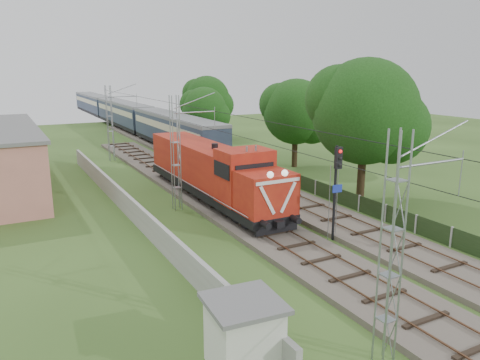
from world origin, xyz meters
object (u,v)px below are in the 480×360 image
relay_hut (244,335)px  locomotive (212,171)px  signal_post (337,176)px  coach_rake (123,113)px

relay_hut → locomotive: bearing=68.4°
signal_post → locomotive: bearing=105.1°
signal_post → relay_hut: signal_post is taller
signal_post → relay_hut: size_ratio=2.17×
locomotive → coach_rake: locomotive is taller
locomotive → coach_rake: size_ratio=0.26×
locomotive → signal_post: bearing=-74.9°
locomotive → signal_post: size_ratio=3.31×
locomotive → relay_hut: bearing=-111.6°
locomotive → relay_hut: (-7.40, -18.66, -1.13)m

